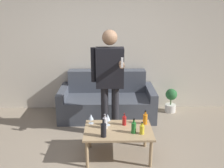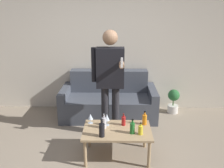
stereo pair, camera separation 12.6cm
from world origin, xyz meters
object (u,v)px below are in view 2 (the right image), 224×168
object	(u,v)px
couch	(109,101)
coffee_table	(117,133)
bottle_orange	(141,130)
person_standing_front	(110,76)

from	to	relation	value
couch	coffee_table	bearing A→B (deg)	-83.50
bottle_orange	person_standing_front	distance (m)	1.02
coffee_table	person_standing_front	world-z (taller)	person_standing_front
person_standing_front	coffee_table	bearing A→B (deg)	-79.50
couch	bottle_orange	distance (m)	1.62
person_standing_front	bottle_orange	bearing A→B (deg)	-60.38
couch	person_standing_front	xyz separation A→B (m)	(0.04, -0.78, 0.73)
couch	coffee_table	xyz separation A→B (m)	(0.16, -1.41, 0.08)
couch	coffee_table	size ratio (longest dim) A/B	1.90
bottle_orange	coffee_table	bearing A→B (deg)	157.86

